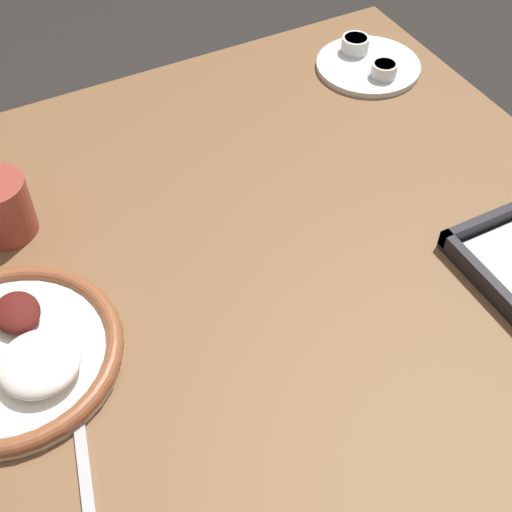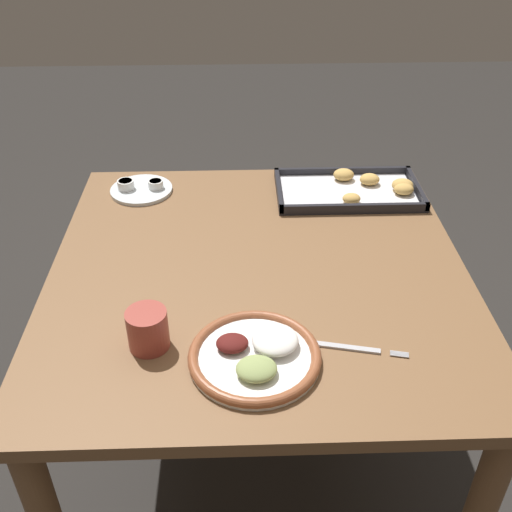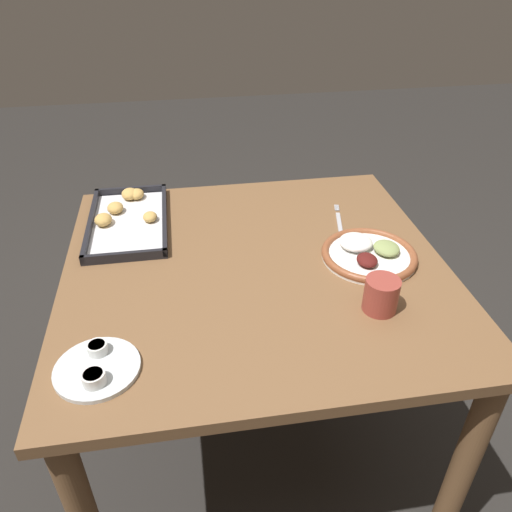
{
  "view_description": "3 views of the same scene",
  "coord_description": "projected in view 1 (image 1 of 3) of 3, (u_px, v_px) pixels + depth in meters",
  "views": [
    {
      "loc": [
        0.5,
        -0.26,
        1.43
      ],
      "look_at": [
        -0.01,
        0.0,
        0.79
      ],
      "focal_mm": 50.0,
      "sensor_mm": 36.0,
      "label": 1
    },
    {
      "loc": [
        -0.04,
        -1.1,
        1.56
      ],
      "look_at": [
        -0.01,
        0.0,
        0.79
      ],
      "focal_mm": 42.0,
      "sensor_mm": 36.0,
      "label": 2
    },
    {
      "loc": [
        -1.04,
        0.17,
        1.51
      ],
      "look_at": [
        -0.01,
        0.0,
        0.79
      ],
      "focal_mm": 35.0,
      "sensor_mm": 36.0,
      "label": 3
    }
  ],
  "objects": [
    {
      "name": "dining_table",
      "position": [
        258.0,
        333.0,
        0.96
      ],
      "size": [
        0.94,
        0.98,
        0.76
      ],
      "color": "brown",
      "rests_on": "ground_plane"
    },
    {
      "name": "dinner_plate",
      "position": [
        11.0,
        354.0,
        0.78
      ],
      "size": [
        0.25,
        0.25,
        0.04
      ],
      "color": "white",
      "rests_on": "dining_table"
    },
    {
      "name": "fork",
      "position": [
        86.0,
        483.0,
        0.69
      ],
      "size": [
        0.21,
        0.06,
        0.0
      ],
      "rotation": [
        0.0,
        0.0,
        -0.22
      ],
      "color": "#B2B2B7",
      "rests_on": "dining_table"
    },
    {
      "name": "saucer_plate",
      "position": [
        368.0,
        63.0,
        1.16
      ],
      "size": [
        0.17,
        0.17,
        0.04
      ],
      "color": "silver",
      "rests_on": "dining_table"
    },
    {
      "name": "drinking_cup",
      "position": [
        0.0,
        207.0,
        0.89
      ],
      "size": [
        0.08,
        0.08,
        0.08
      ],
      "color": "#993D33",
      "rests_on": "dining_table"
    }
  ]
}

